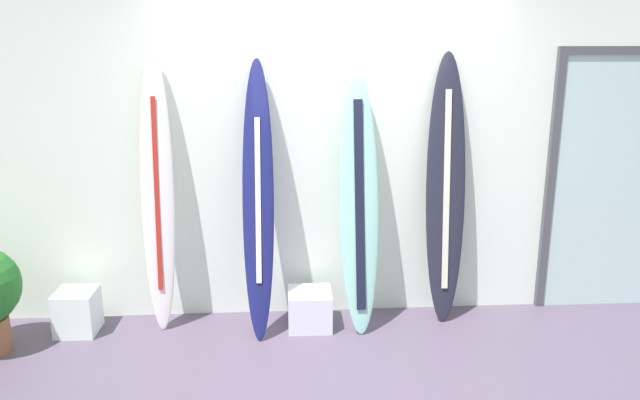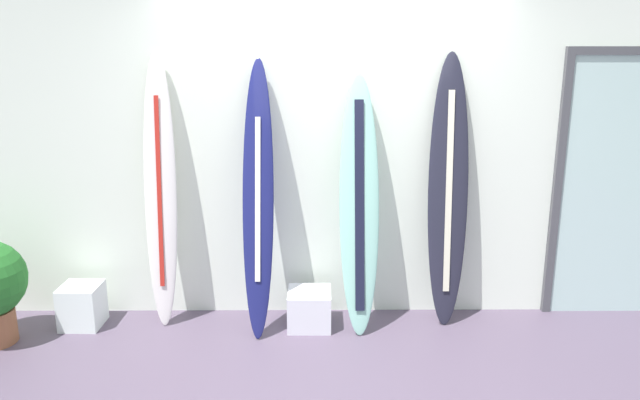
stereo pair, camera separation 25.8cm
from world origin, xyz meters
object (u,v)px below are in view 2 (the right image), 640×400
object	(u,v)px
glass_door	(632,181)
surfboard_navy	(258,199)
display_block_center	(309,309)
surfboard_charcoal	(448,194)
surfboard_ivory	(160,192)
display_block_left	(82,306)
surfboard_seafoam	(359,206)

from	to	relation	value
glass_door	surfboard_navy	bearing A→B (deg)	-174.65
display_block_center	surfboard_navy	bearing A→B (deg)	-179.60
surfboard_charcoal	display_block_center	size ratio (longest dim) A/B	6.23
surfboard_ivory	glass_door	xyz separation A→B (m)	(3.56, 0.14, 0.04)
surfboard_charcoal	display_block_left	size ratio (longest dim) A/B	6.28
surfboard_ivory	surfboard_seafoam	world-z (taller)	surfboard_ivory
display_block_center	glass_door	bearing A→B (deg)	6.08
surfboard_ivory	surfboard_navy	size ratio (longest dim) A/B	1.03
display_block_left	display_block_center	xyz separation A→B (m)	(1.73, -0.02, -0.02)
surfboard_seafoam	surfboard_charcoal	distance (m)	0.68
surfboard_ivory	display_block_left	world-z (taller)	surfboard_ivory
surfboard_ivory	display_block_center	xyz separation A→B (m)	(1.10, -0.12, -0.88)
surfboard_ivory	display_block_center	distance (m)	1.41
surfboard_navy	surfboard_charcoal	xyz separation A→B (m)	(1.40, 0.12, 0.01)
surfboard_ivory	surfboard_charcoal	xyz separation A→B (m)	(2.13, 0.00, -0.02)
surfboard_seafoam	display_block_center	xyz separation A→B (m)	(-0.37, -0.02, -0.80)
surfboard_navy	surfboard_seafoam	world-z (taller)	surfboard_navy
surfboard_ivory	display_block_center	size ratio (longest dim) A/B	6.26
surfboard_navy	display_block_left	distance (m)	1.60
display_block_left	glass_door	size ratio (longest dim) A/B	0.16
surfboard_charcoal	display_block_center	distance (m)	1.35
surfboard_ivory	display_block_center	bearing A→B (deg)	-6.12
display_block_left	display_block_center	world-z (taller)	display_block_left
display_block_center	surfboard_ivory	bearing A→B (deg)	173.88
surfboard_charcoal	glass_door	size ratio (longest dim) A/B	0.99
surfboard_navy	surfboard_seafoam	xyz separation A→B (m)	(0.73, 0.02, -0.05)
surfboard_navy	glass_door	size ratio (longest dim) A/B	0.97
surfboard_seafoam	surfboard_navy	bearing A→B (deg)	-178.14
surfboard_ivory	surfboard_charcoal	size ratio (longest dim) A/B	1.00
display_block_left	surfboard_ivory	bearing A→B (deg)	8.88
glass_door	display_block_left	bearing A→B (deg)	-176.69
surfboard_seafoam	surfboard_charcoal	size ratio (longest dim) A/B	0.93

